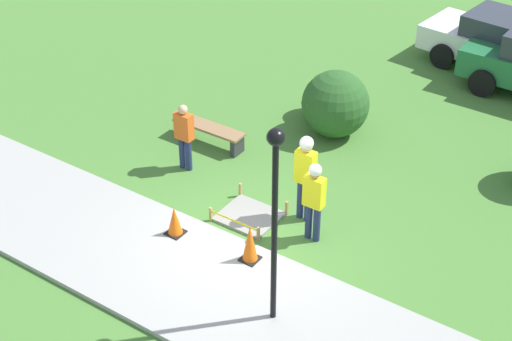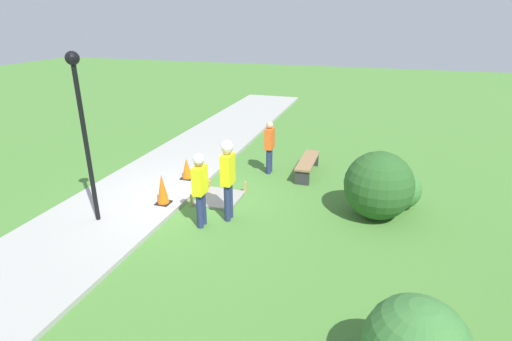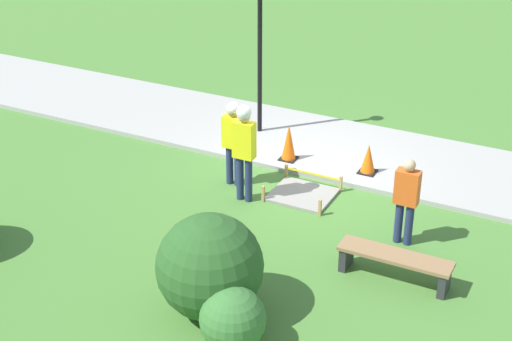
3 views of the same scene
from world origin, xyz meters
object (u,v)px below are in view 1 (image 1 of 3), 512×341
(traffic_cone_near_patch, at_px, (175,221))
(worker_supervisor, at_px, (305,170))
(worker_assistant, at_px, (314,196))
(parked_car_white, at_px, (509,45))
(bystander_in_orange_shirt, at_px, (184,134))
(lamppost_near, at_px, (275,200))
(traffic_cone_far_patch, at_px, (250,243))
(park_bench, at_px, (209,131))

(traffic_cone_near_patch, bearing_deg, worker_supervisor, 47.95)
(worker_supervisor, relative_size, worker_assistant, 1.11)
(parked_car_white, bearing_deg, traffic_cone_near_patch, -98.35)
(bystander_in_orange_shirt, relative_size, lamppost_near, 0.43)
(traffic_cone_far_patch, bearing_deg, worker_supervisor, 86.91)
(worker_assistant, distance_m, parked_car_white, 9.24)
(bystander_in_orange_shirt, distance_m, parked_car_white, 9.60)
(traffic_cone_far_patch, xyz_separation_m, park_bench, (-3.23, 3.00, -0.15))
(traffic_cone_far_patch, bearing_deg, worker_assistant, 66.22)
(park_bench, bearing_deg, worker_supervisor, -20.40)
(worker_assistant, xyz_separation_m, lamppost_near, (0.60, -2.31, 1.52))
(worker_assistant, relative_size, bystander_in_orange_shirt, 1.09)
(traffic_cone_far_patch, distance_m, park_bench, 4.41)
(bystander_in_orange_shirt, bearing_deg, park_bench, 100.62)
(worker_assistant, xyz_separation_m, parked_car_white, (0.61, 9.22, -0.21))
(lamppost_near, distance_m, parked_car_white, 11.66)
(bystander_in_orange_shirt, bearing_deg, traffic_cone_near_patch, -56.30)
(worker_supervisor, height_order, parked_car_white, worker_supervisor)
(bystander_in_orange_shirt, relative_size, parked_car_white, 0.33)
(bystander_in_orange_shirt, height_order, parked_car_white, bystander_in_orange_shirt)
(worker_supervisor, distance_m, lamppost_near, 3.29)
(lamppost_near, bearing_deg, worker_assistant, 104.57)
(worker_assistant, bearing_deg, lamppost_near, -75.43)
(traffic_cone_far_patch, height_order, worker_supervisor, worker_supervisor)
(lamppost_near, bearing_deg, worker_supervisor, 111.21)
(park_bench, relative_size, lamppost_near, 0.49)
(worker_assistant, bearing_deg, traffic_cone_near_patch, -146.55)
(worker_assistant, distance_m, lamppost_near, 2.84)
(traffic_cone_near_patch, height_order, lamppost_near, lamppost_near)
(park_bench, xyz_separation_m, worker_supervisor, (3.32, -1.24, 0.83))
(traffic_cone_near_patch, height_order, parked_car_white, parked_car_white)
(park_bench, distance_m, bystander_in_orange_shirt, 1.27)
(park_bench, height_order, worker_assistant, worker_assistant)
(bystander_in_orange_shirt, xyz_separation_m, lamppost_near, (4.19, -2.89, 1.66))
(traffic_cone_far_patch, relative_size, bystander_in_orange_shirt, 0.49)
(traffic_cone_far_patch, bearing_deg, lamppost_near, -40.79)
(traffic_cone_near_patch, xyz_separation_m, worker_assistant, (2.22, 1.47, 0.62))
(lamppost_near, bearing_deg, bystander_in_orange_shirt, 145.38)
(lamppost_near, xyz_separation_m, parked_car_white, (0.01, 11.53, -1.73))
(worker_assistant, relative_size, parked_car_white, 0.36)
(park_bench, relative_size, worker_assistant, 1.05)
(parked_car_white, bearing_deg, worker_supervisor, -90.57)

